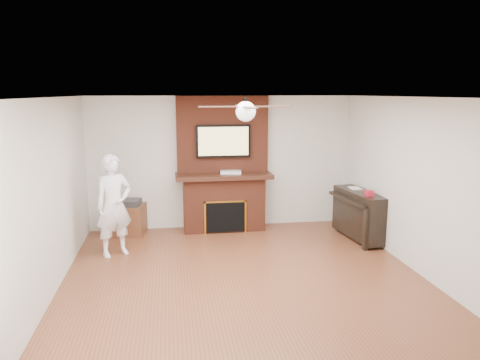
{
  "coord_description": "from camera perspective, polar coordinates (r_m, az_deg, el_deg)",
  "views": [
    {
      "loc": [
        -1.0,
        -6.01,
        2.57
      ],
      "look_at": [
        0.06,
        0.9,
        1.25
      ],
      "focal_mm": 35.0,
      "sensor_mm": 36.0,
      "label": 1
    }
  ],
  "objects": [
    {
      "name": "candle_orange",
      "position": [
        8.78,
        -3.37,
        -5.9
      ],
      "size": [
        0.07,
        0.07,
        0.13
      ],
      "primitive_type": "cylinder",
      "color": "#C04616",
      "rests_on": "ground"
    },
    {
      "name": "candle_green",
      "position": [
        8.74,
        -2.24,
        -6.14
      ],
      "size": [
        0.07,
        0.07,
        0.08
      ],
      "primitive_type": "cylinder",
      "color": "#368837",
      "rests_on": "ground"
    },
    {
      "name": "cable_box",
      "position": [
        8.66,
        -1.13,
        0.97
      ],
      "size": [
        0.4,
        0.26,
        0.05
      ],
      "primitive_type": "cube",
      "rotation": [
        0.0,
        0.0,
        -0.12
      ],
      "color": "silver",
      "rests_on": "fireplace"
    },
    {
      "name": "room_shell",
      "position": [
        6.23,
        0.67,
        -1.52
      ],
      "size": [
        5.36,
        5.86,
        2.86
      ],
      "color": "#5D301B",
      "rests_on": "ground"
    },
    {
      "name": "fireplace",
      "position": [
        8.76,
        -2.06,
        0.33
      ],
      "size": [
        1.78,
        0.64,
        2.5
      ],
      "color": "maroon",
      "rests_on": "ground"
    },
    {
      "name": "ceiling_fan",
      "position": [
        6.1,
        0.69,
        8.47
      ],
      "size": [
        1.21,
        1.21,
        0.31
      ],
      "color": "black",
      "rests_on": "room_shell"
    },
    {
      "name": "tv",
      "position": [
        8.61,
        -2.05,
        4.77
      ],
      "size": [
        1.0,
        0.08,
        0.6
      ],
      "color": "black",
      "rests_on": "fireplace"
    },
    {
      "name": "candle_cream",
      "position": [
        8.82,
        -1.79,
        -5.83
      ],
      "size": [
        0.07,
        0.07,
        0.12
      ],
      "primitive_type": "cylinder",
      "color": "#F5DEC3",
      "rests_on": "ground"
    },
    {
      "name": "piano",
      "position": [
        8.51,
        14.33,
        -3.99
      ],
      "size": [
        0.63,
        1.35,
        0.95
      ],
      "rotation": [
        0.0,
        0.0,
        0.12
      ],
      "color": "black",
      "rests_on": "ground"
    },
    {
      "name": "side_table",
      "position": [
        8.82,
        -13.41,
        -4.54
      ],
      "size": [
        0.65,
        0.65,
        0.64
      ],
      "rotation": [
        0.0,
        0.0,
        -0.17
      ],
      "color": "#572D18",
      "rests_on": "ground"
    },
    {
      "name": "person",
      "position": [
        7.63,
        -15.11,
        -3.01
      ],
      "size": [
        0.71,
        0.63,
        1.62
      ],
      "primitive_type": "imported",
      "rotation": [
        0.0,
        0.0,
        0.51
      ],
      "color": "white",
      "rests_on": "ground"
    }
  ]
}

